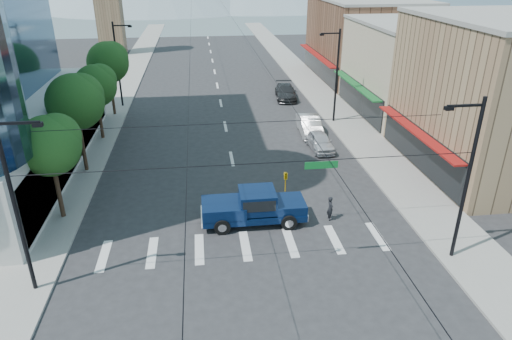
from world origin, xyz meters
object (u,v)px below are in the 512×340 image
object	(u,v)px
pickup_truck	(253,206)
pedestrian	(330,208)
parked_car_far	(286,92)
parked_car_near	(320,141)
parked_car_mid	(310,125)

from	to	relation	value
pickup_truck	pedestrian	world-z (taller)	pickup_truck
pedestrian	parked_car_far	xyz separation A→B (m)	(2.28, 27.10, 0.02)
parked_car_near	parked_car_mid	world-z (taller)	parked_car_mid
parked_car_near	parked_car_far	size ratio (longest dim) A/B	0.79
pedestrian	parked_car_far	bearing A→B (deg)	-8.66
pickup_truck	pedestrian	bearing A→B (deg)	-2.95
pickup_truck	parked_car_mid	size ratio (longest dim) A/B	1.24
pedestrian	parked_car_mid	size ratio (longest dim) A/B	0.30
pedestrian	pickup_truck	bearing A→B (deg)	83.13
pickup_truck	parked_car_far	bearing A→B (deg)	75.36
pickup_truck	parked_car_mid	bearing A→B (deg)	64.72
pedestrian	parked_car_mid	world-z (taller)	parked_car_mid
pickup_truck	pedestrian	distance (m)	4.79
pedestrian	parked_car_far	size ratio (longest dim) A/B	0.28
pedestrian	parked_car_far	distance (m)	27.20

